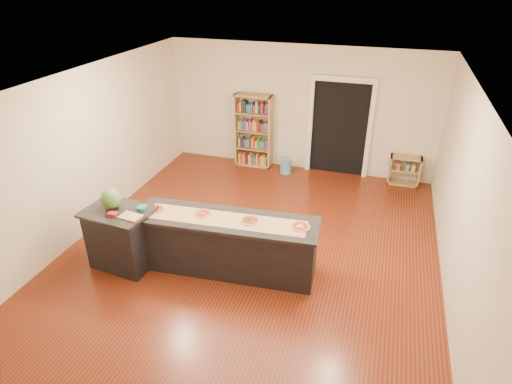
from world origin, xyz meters
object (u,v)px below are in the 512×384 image
(kitchen_island, at_px, (227,244))
(bookshelf, at_px, (253,131))
(waste_bin, at_px, (286,166))
(watermelon, at_px, (111,199))
(low_shelf, at_px, (404,170))
(side_counter, at_px, (122,237))

(kitchen_island, relative_size, bookshelf, 1.64)
(kitchen_island, bearing_deg, bookshelf, 97.30)
(waste_bin, bearing_deg, watermelon, -113.65)
(waste_bin, bearing_deg, bookshelf, 165.77)
(bookshelf, xyz_separation_m, low_shelf, (3.42, 0.01, -0.53))
(low_shelf, relative_size, watermelon, 2.04)
(kitchen_island, relative_size, watermelon, 8.80)
(low_shelf, height_order, waste_bin, low_shelf)
(kitchen_island, height_order, low_shelf, kitchen_island)
(kitchen_island, bearing_deg, watermelon, -174.01)
(waste_bin, distance_m, watermelon, 4.46)
(bookshelf, height_order, watermelon, bookshelf)
(kitchen_island, height_order, waste_bin, kitchen_island)
(waste_bin, height_order, watermelon, watermelon)
(kitchen_island, distance_m, waste_bin, 3.69)
(side_counter, xyz_separation_m, waste_bin, (1.64, 4.05, -0.32))
(bookshelf, height_order, waste_bin, bookshelf)
(low_shelf, bearing_deg, bookshelf, -179.79)
(side_counter, relative_size, waste_bin, 2.74)
(low_shelf, relative_size, waste_bin, 1.78)
(side_counter, relative_size, bookshelf, 0.59)
(side_counter, distance_m, watermelon, 0.66)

